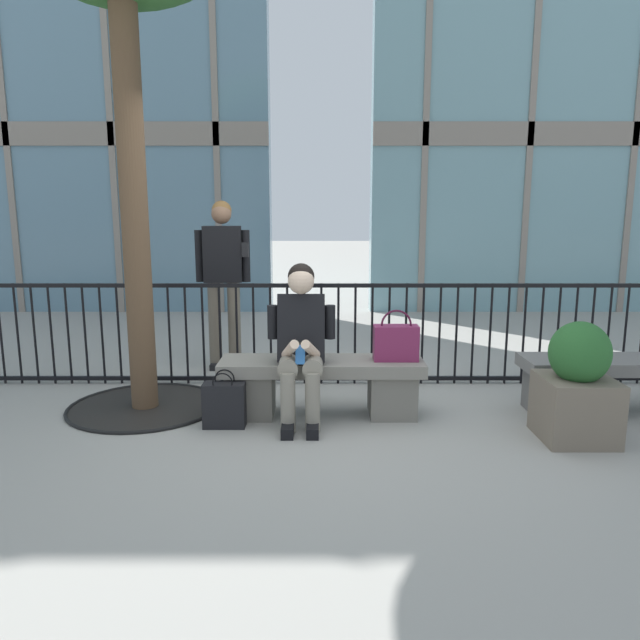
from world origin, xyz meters
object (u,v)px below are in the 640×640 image
(seated_person_with_phone, at_px, (299,338))
(shopping_bag, at_px, (223,405))
(bystander_at_railing, at_px, (221,272))
(planter, at_px, (575,385))
(handbag_on_bench, at_px, (394,342))
(stone_bench_far, at_px, (621,380))
(stone_bench, at_px, (320,382))

(seated_person_with_phone, height_order, shopping_bag, seated_person_with_phone)
(bystander_at_railing, xyz_separation_m, planter, (2.79, -1.95, -0.61))
(handbag_on_bench, bearing_deg, shopping_bag, -168.68)
(shopping_bag, height_order, bystander_at_railing, bystander_at_railing)
(stone_bench_far, bearing_deg, stone_bench, -178.85)
(handbag_on_bench, bearing_deg, bystander_at_railing, 137.29)
(planter, bearing_deg, stone_bench, 164.14)
(stone_bench_far, relative_size, planter, 1.88)
(handbag_on_bench, height_order, bystander_at_railing, bystander_at_railing)
(stone_bench, relative_size, seated_person_with_phone, 1.32)
(stone_bench, distance_m, stone_bench_far, 2.41)
(stone_bench, xyz_separation_m, shopping_bag, (-0.73, -0.27, -0.10))
(stone_bench, bearing_deg, stone_bench_far, 1.15)
(bystander_at_railing, xyz_separation_m, stone_bench_far, (3.41, -1.40, -0.73))
(shopping_bag, bearing_deg, bystander_at_railing, 98.80)
(shopping_bag, height_order, planter, planter)
(stone_bench_far, bearing_deg, seated_person_with_phone, -176.05)
(bystander_at_railing, height_order, planter, bystander_at_railing)
(bystander_at_railing, distance_m, stone_bench_far, 3.76)
(stone_bench, height_order, handbag_on_bench, handbag_on_bench)
(stone_bench_far, bearing_deg, shopping_bag, -174.17)
(stone_bench, relative_size, handbag_on_bench, 3.99)
(stone_bench, distance_m, handbag_on_bench, 0.66)
(bystander_at_railing, bearing_deg, stone_bench_far, -22.27)
(seated_person_with_phone, relative_size, bystander_at_railing, 0.71)
(stone_bench, distance_m, shopping_bag, 0.79)
(handbag_on_bench, distance_m, bystander_at_railing, 2.18)
(stone_bench, xyz_separation_m, seated_person_with_phone, (-0.16, -0.13, 0.38))
(planter, bearing_deg, shopping_bag, 174.63)
(handbag_on_bench, xyz_separation_m, stone_bench_far, (1.83, 0.06, -0.33))
(stone_bench, bearing_deg, handbag_on_bench, -0.99)
(handbag_on_bench, distance_m, stone_bench_far, 1.86)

